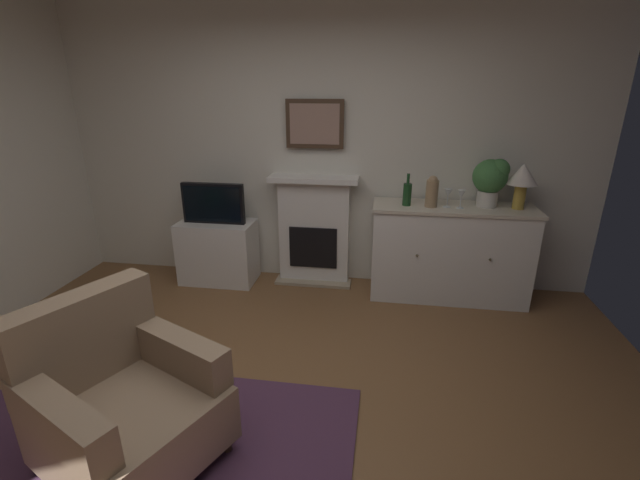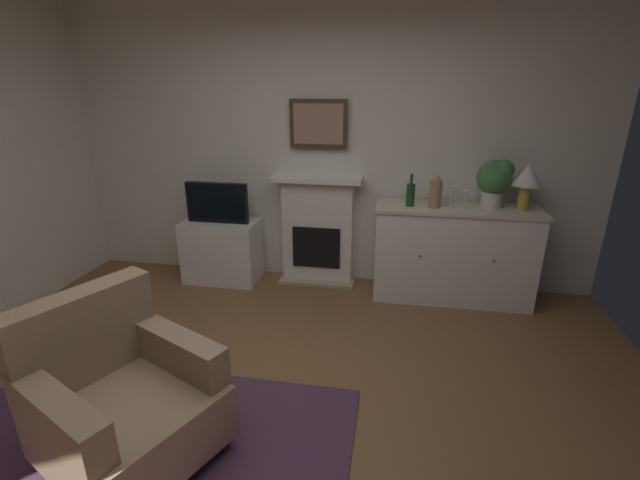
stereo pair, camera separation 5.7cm
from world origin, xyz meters
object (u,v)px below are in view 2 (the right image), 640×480
object	(u,v)px
table_lamp	(527,178)
tv_cabinet	(222,251)
potted_plant_small	(495,179)
sideboard_cabinet	(453,254)
fireplace_unit	(318,230)
tv_set	(217,203)
armchair	(121,398)
framed_picture	(318,124)
vase_decorative	(435,192)
wine_glass_center	(465,196)
wine_bottle	(411,194)
wine_glass_left	(452,194)

from	to	relation	value
table_lamp	tv_cabinet	distance (m)	2.95
table_lamp	potted_plant_small	size ratio (longest dim) A/B	0.93
sideboard_cabinet	potted_plant_small	xyz separation A→B (m)	(0.29, 0.05, 0.71)
table_lamp	fireplace_unit	bearing A→B (deg)	174.53
tv_set	armchair	size ratio (longest dim) A/B	0.59
framed_picture	table_lamp	distance (m)	1.91
framed_picture	potted_plant_small	world-z (taller)	framed_picture
table_lamp	vase_decorative	distance (m)	0.77
tv_cabinet	armchair	size ratio (longest dim) A/B	0.71
framed_picture	tv_cabinet	size ratio (longest dim) A/B	0.73
wine_glass_center	vase_decorative	distance (m)	0.25
tv_set	potted_plant_small	distance (m)	2.60
table_lamp	potted_plant_small	distance (m)	0.25
table_lamp	tv_cabinet	xyz separation A→B (m)	(-2.83, 0.02, -0.86)
fireplace_unit	potted_plant_small	world-z (taller)	potted_plant_small
sideboard_cabinet	table_lamp	xyz separation A→B (m)	(0.54, 0.00, 0.73)
wine_glass_center	potted_plant_small	xyz separation A→B (m)	(0.25, 0.10, 0.13)
sideboard_cabinet	tv_set	bearing A→B (deg)	-179.79
wine_bottle	armchair	distance (m)	2.75
wine_glass_left	tv_cabinet	size ratio (longest dim) A/B	0.22
wine_glass_center	tv_cabinet	bearing A→B (deg)	178.16
vase_decorative	tv_cabinet	distance (m)	2.20
vase_decorative	potted_plant_small	xyz separation A→B (m)	(0.51, 0.10, 0.12)
wine_glass_left	wine_glass_center	distance (m)	0.11
table_lamp	vase_decorative	world-z (taller)	table_lamp
wine_glass_left	tv_set	world-z (taller)	wine_glass_left
fireplace_unit	wine_glass_center	world-z (taller)	fireplace_unit
fireplace_unit	tv_cabinet	distance (m)	1.02
table_lamp	tv_set	xyz separation A→B (m)	(-2.83, -0.01, -0.34)
table_lamp	wine_glass_center	xyz separation A→B (m)	(-0.50, -0.06, -0.16)
framed_picture	tv_set	world-z (taller)	framed_picture
tv_cabinet	potted_plant_small	distance (m)	2.71
sideboard_cabinet	tv_set	size ratio (longest dim) A/B	2.34
potted_plant_small	armchair	xyz separation A→B (m)	(-2.22, -2.30, -0.77)
tv_cabinet	armchair	distance (m)	2.30
sideboard_cabinet	vase_decorative	bearing A→B (deg)	-166.80
fireplace_unit	potted_plant_small	bearing A→B (deg)	-4.70
wine_glass_center	armchair	size ratio (longest dim) A/B	0.16
fireplace_unit	wine_glass_left	world-z (taller)	fireplace_unit
wine_glass_left	armchair	world-z (taller)	wine_glass_left
sideboard_cabinet	table_lamp	size ratio (longest dim) A/B	3.63
wine_bottle	vase_decorative	bearing A→B (deg)	-4.28
wine_glass_center	vase_decorative	bearing A→B (deg)	177.83
framed_picture	potted_plant_small	bearing A→B (deg)	-6.30
potted_plant_small	wine_glass_center	bearing A→B (deg)	-157.62
table_lamp	armchair	size ratio (longest dim) A/B	0.38
framed_picture	wine_glass_center	bearing A→B (deg)	-11.80
fireplace_unit	sideboard_cabinet	xyz separation A→B (m)	(1.31, -0.18, -0.10)
tv_cabinet	sideboard_cabinet	bearing A→B (deg)	-0.38
wine_glass_center	armchair	xyz separation A→B (m)	(-1.96, -2.19, -0.64)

